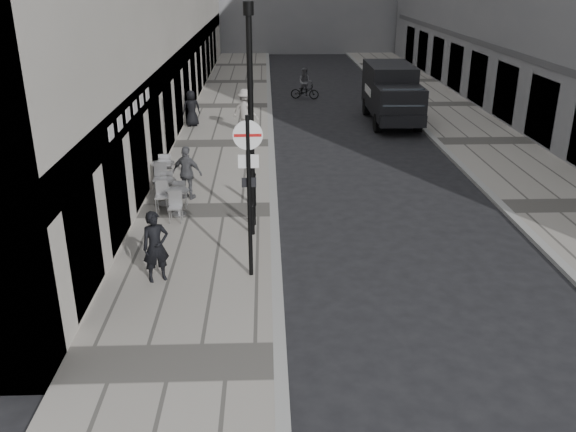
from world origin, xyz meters
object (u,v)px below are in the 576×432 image
object	(u,v)px
sign_post	(249,176)
lamppost	(251,108)
cyclist	(305,87)
walking_man	(156,247)
panel_van	(391,91)

from	to	relation	value
sign_post	lamppost	world-z (taller)	lamppost
sign_post	cyclist	size ratio (longest dim) A/B	2.20
walking_man	cyclist	size ratio (longest dim) A/B	0.97
sign_post	lamppost	xyz separation A→B (m)	(0.00, 3.05, 0.88)
walking_man	sign_post	world-z (taller)	sign_post
sign_post	panel_van	world-z (taller)	sign_post
panel_van	cyclist	bearing A→B (deg)	123.20
lamppost	cyclist	size ratio (longest dim) A/B	3.45
walking_man	lamppost	bearing A→B (deg)	31.73
cyclist	sign_post	bearing A→B (deg)	-83.51
sign_post	panel_van	xyz separation A→B (m)	(6.36, 15.93, -1.06)
panel_van	cyclist	distance (m)	7.01
sign_post	panel_van	size ratio (longest dim) A/B	0.67
walking_man	sign_post	size ratio (longest dim) A/B	0.44
sign_post	cyclist	bearing A→B (deg)	81.68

